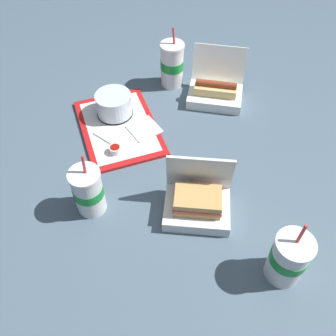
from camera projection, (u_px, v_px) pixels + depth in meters
name	position (u px, v px, depth m)	size (l,w,h in m)	color
ground_plane	(184.00, 187.00, 1.18)	(3.20, 3.20, 0.00)	#4C6070
food_tray	(119.00, 127.00, 1.34)	(0.40, 0.31, 0.01)	red
cake_container	(114.00, 105.00, 1.35)	(0.13, 0.13, 0.09)	black
ketchup_cup	(115.00, 149.00, 1.25)	(0.04, 0.04, 0.02)	white
napkin_stack	(144.00, 129.00, 1.33)	(0.10, 0.10, 0.00)	white
plastic_fork	(105.00, 139.00, 1.29)	(0.11, 0.01, 0.01)	white
clamshell_hotdog_right	(215.00, 91.00, 1.42)	(0.25, 0.26, 0.17)	white
clamshell_sandwich_corner	(197.00, 203.00, 1.09)	(0.20, 0.23, 0.18)	white
soda_cup_front	(288.00, 258.00, 0.93)	(0.10, 0.10, 0.22)	white
soda_cup_corner	(88.00, 191.00, 1.07)	(0.09, 0.09, 0.22)	white
soda_cup_center	(172.00, 64.00, 1.45)	(0.09, 0.09, 0.24)	white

